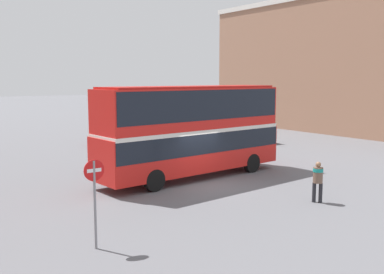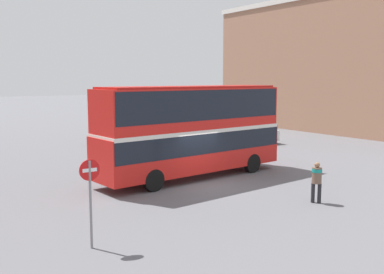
% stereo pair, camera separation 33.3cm
% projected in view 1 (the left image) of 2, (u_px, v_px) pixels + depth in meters
% --- Properties ---
extents(ground_plane, '(240.00, 240.00, 0.00)m').
position_uv_depth(ground_plane, '(205.00, 185.00, 21.90)').
color(ground_plane, slate).
extents(building_row_right, '(8.57, 29.95, 13.17)m').
position_uv_depth(building_row_right, '(346.00, 64.00, 44.10)').
color(building_row_right, '#9E7056').
rests_on(building_row_right, ground_plane).
extents(double_decker_bus, '(10.86, 3.44, 4.79)m').
position_uv_depth(double_decker_bus, '(192.00, 126.00, 23.24)').
color(double_decker_bus, red).
rests_on(double_decker_bus, ground_plane).
extents(pedestrian_foreground, '(0.59, 0.59, 1.73)m').
position_uv_depth(pedestrian_foreground, '(318.00, 178.00, 18.75)').
color(pedestrian_foreground, '#232328').
rests_on(pedestrian_foreground, ground_plane).
extents(parked_car_kerb_far, '(4.11, 2.06, 1.61)m').
position_uv_depth(parked_car_kerb_far, '(118.00, 134.00, 35.84)').
color(parked_car_kerb_far, maroon).
rests_on(parked_car_kerb_far, ground_plane).
extents(parked_car_side_street, '(4.87, 2.38, 1.59)m').
position_uv_depth(parked_car_side_street, '(246.00, 134.00, 35.27)').
color(parked_car_side_street, silver).
rests_on(parked_car_side_street, ground_plane).
extents(no_entry_sign, '(0.65, 0.08, 2.77)m').
position_uv_depth(no_entry_sign, '(95.00, 189.00, 13.51)').
color(no_entry_sign, gray).
rests_on(no_entry_sign, ground_plane).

